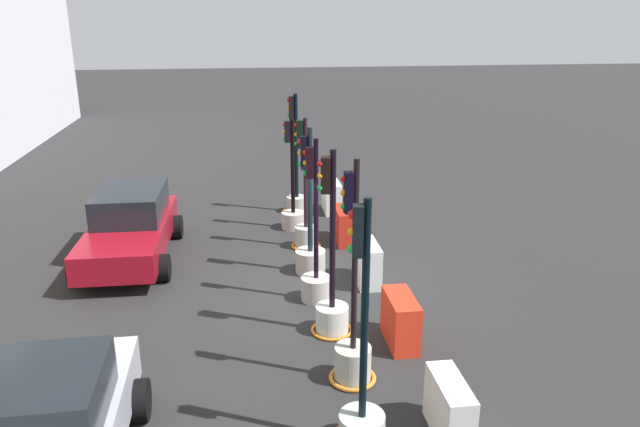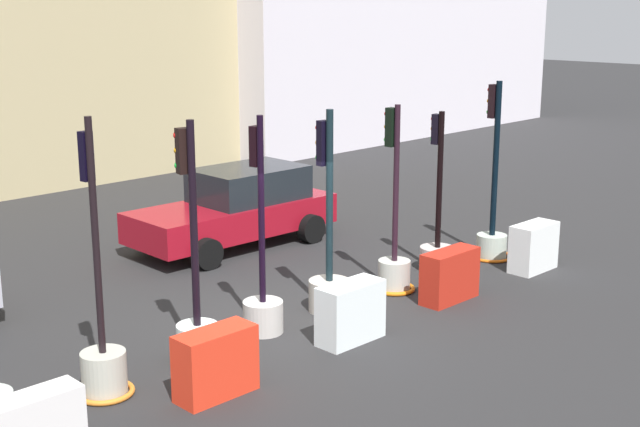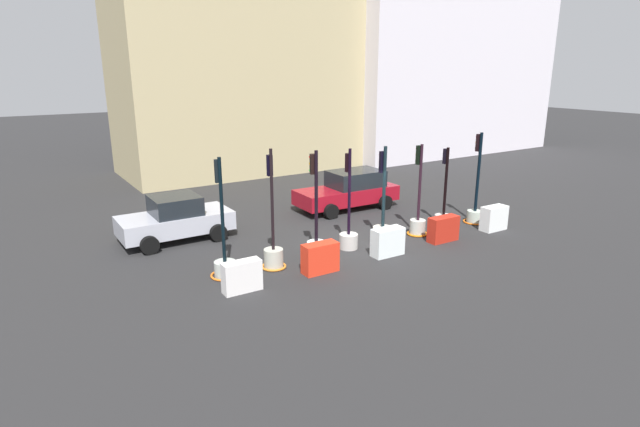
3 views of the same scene
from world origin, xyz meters
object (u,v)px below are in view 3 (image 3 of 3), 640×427
at_px(traffic_light_2, 316,237).
at_px(traffic_light_3, 349,231).
at_px(traffic_light_7, 475,207).
at_px(construction_barrier_3, 443,229).
at_px(construction_barrier_0, 242,276).
at_px(construction_barrier_1, 320,258).
at_px(car_red_compact, 349,190).
at_px(traffic_light_6, 444,213).
at_px(traffic_light_5, 418,219).
at_px(traffic_light_4, 383,223).
at_px(traffic_light_0, 224,258).
at_px(construction_barrier_2, 388,242).
at_px(car_silver_hatchback, 175,219).
at_px(construction_barrier_4, 494,218).
at_px(traffic_light_1, 273,250).

xyz_separation_m(traffic_light_2, traffic_light_3, (1.34, 0.10, -0.03)).
relative_size(traffic_light_7, construction_barrier_3, 3.08).
xyz_separation_m(traffic_light_7, construction_barrier_0, (-10.28, -0.94, -0.20)).
bearing_deg(construction_barrier_1, construction_barrier_3, 0.45).
bearing_deg(construction_barrier_3, car_red_compact, 92.56).
bearing_deg(traffic_light_6, traffic_light_7, -10.19).
xyz_separation_m(traffic_light_7, construction_barrier_1, (-7.78, -0.97, -0.18)).
height_order(traffic_light_3, traffic_light_5, traffic_light_3).
height_order(traffic_light_4, construction_barrier_0, traffic_light_4).
xyz_separation_m(traffic_light_0, construction_barrier_0, (-0.02, -1.22, -0.14)).
height_order(traffic_light_0, traffic_light_3, traffic_light_0).
distance_m(traffic_light_7, car_red_compact, 5.21).
xyz_separation_m(traffic_light_2, construction_barrier_2, (2.01, -1.12, -0.20)).
relative_size(traffic_light_3, car_silver_hatchback, 0.88).
relative_size(traffic_light_6, car_red_compact, 0.68).
bearing_deg(traffic_light_3, car_red_compact, 53.87).
height_order(traffic_light_6, traffic_light_7, traffic_light_7).
xyz_separation_m(traffic_light_0, construction_barrier_4, (10.11, -1.32, -0.11)).
bearing_deg(traffic_light_0, traffic_light_2, -2.11).
height_order(construction_barrier_3, car_red_compact, car_red_compact).
height_order(traffic_light_0, traffic_light_5, traffic_light_0).
bearing_deg(construction_barrier_3, traffic_light_7, 19.14).
bearing_deg(construction_barrier_3, construction_barrier_1, -179.55).
relative_size(traffic_light_5, construction_barrier_4, 3.22).
bearing_deg(car_silver_hatchback, car_red_compact, 0.53).
xyz_separation_m(traffic_light_0, traffic_light_6, (8.82, -0.02, -0.01)).
xyz_separation_m(construction_barrier_0, car_red_compact, (7.38, 5.26, 0.37)).
bearing_deg(construction_barrier_4, traffic_light_3, 167.12).
relative_size(construction_barrier_2, car_red_compact, 0.24).
bearing_deg(traffic_light_0, traffic_light_4, -0.83).
xyz_separation_m(traffic_light_7, car_red_compact, (-2.90, 4.32, 0.17)).
relative_size(construction_barrier_0, construction_barrier_3, 0.94).
height_order(traffic_light_2, traffic_light_7, traffic_light_7).
height_order(traffic_light_2, construction_barrier_1, traffic_light_2).
height_order(traffic_light_3, car_silver_hatchback, traffic_light_3).
bearing_deg(traffic_light_7, construction_barrier_1, -172.92).
xyz_separation_m(traffic_light_7, construction_barrier_3, (-2.67, -0.93, -0.19)).
distance_m(traffic_light_4, traffic_light_6, 3.02).
height_order(traffic_light_4, construction_barrier_1, traffic_light_4).
relative_size(traffic_light_6, construction_barrier_0, 2.84).
height_order(traffic_light_1, traffic_light_2, traffic_light_1).
distance_m(traffic_light_7, construction_barrier_4, 1.06).
xyz_separation_m(traffic_light_4, car_silver_hatchback, (-5.96, 4.05, 0.10)).
bearing_deg(traffic_light_7, car_silver_hatchback, 157.81).
distance_m(traffic_light_1, construction_barrier_1, 1.46).
bearing_deg(traffic_light_2, traffic_light_5, -0.94).
distance_m(traffic_light_3, construction_barrier_0, 4.58).
distance_m(traffic_light_2, traffic_light_5, 4.29).
bearing_deg(construction_barrier_3, traffic_light_2, 166.42).
bearing_deg(car_red_compact, construction_barrier_2, -113.48).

